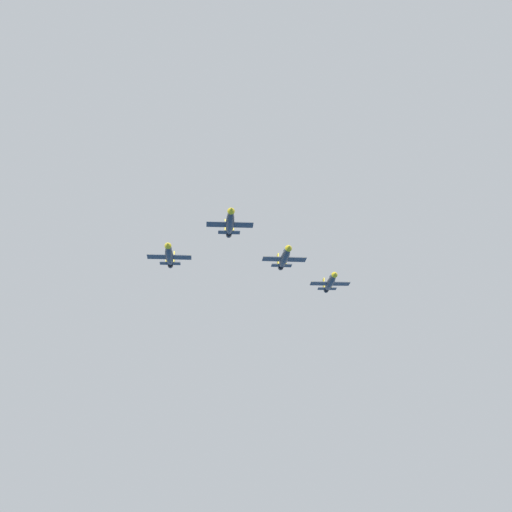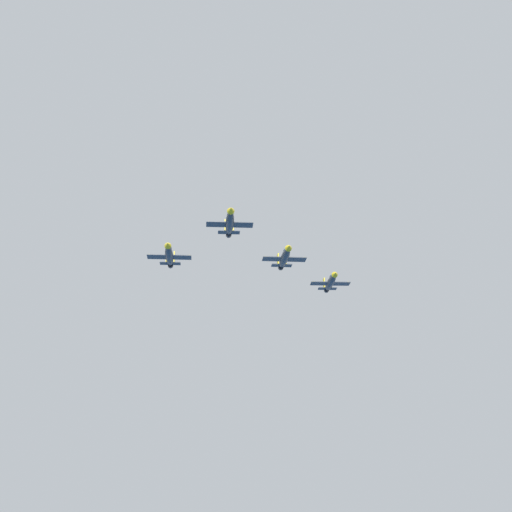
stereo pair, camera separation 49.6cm
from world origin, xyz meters
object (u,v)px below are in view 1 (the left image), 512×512
Objects in this scene: jet_left_wingman at (285,257)px; jet_right_wingman at (169,255)px; jet_left_outer at (330,282)px; jet_lead at (230,223)px.

jet_left_wingman reaches higher than jet_right_wingman.
jet_left_outer is at bearing 138.74° from jet_left_wingman.
jet_right_wingman is 1.01× the size of jet_left_outer.
jet_left_wingman is 26.80m from jet_right_wingman.
jet_left_wingman is at bearing -39.24° from jet_left_outer.
jet_left_wingman reaches higher than jet_left_outer.
jet_left_wingman is at bearing 89.95° from jet_right_wingman.
jet_lead reaches higher than jet_left_wingman.
jet_right_wingman is at bearing -90.90° from jet_left_wingman.
jet_lead is 41.56m from jet_left_outer.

